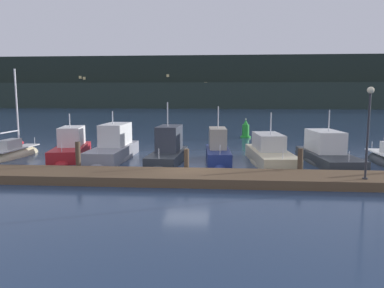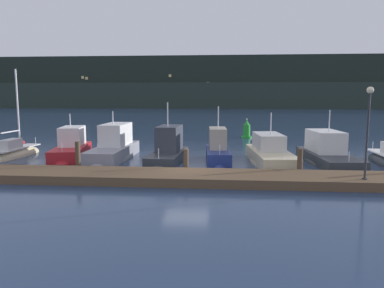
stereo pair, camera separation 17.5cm
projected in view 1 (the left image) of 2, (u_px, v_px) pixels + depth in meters
name	position (u px, v px, depth m)	size (l,w,h in m)	color
ground_plane	(187.00, 174.00, 20.82)	(400.00, 400.00, 0.00)	navy
dock	(183.00, 177.00, 19.09)	(33.77, 2.80, 0.45)	brown
mooring_pile_1	(78.00, 157.00, 21.12)	(0.28, 0.28, 1.78)	#4C3D2D
mooring_pile_2	(187.00, 162.00, 20.65)	(0.28, 0.28, 1.44)	#4C3D2D
mooring_pile_3	(300.00, 163.00, 20.15)	(0.28, 0.28, 1.54)	#4C3D2D
sailboat_berth_1	(16.00, 155.00, 26.47)	(1.59, 5.33, 6.84)	beige
motorboat_berth_2	(71.00, 152.00, 26.15)	(3.25, 6.39, 3.68)	red
motorboat_berth_3	(114.00, 153.00, 25.71)	(2.32, 7.29, 3.92)	gray
motorboat_berth_4	(168.00, 155.00, 24.74)	(2.37, 6.29, 4.54)	#2D3338
motorboat_berth_5	(218.00, 156.00, 24.45)	(1.93, 5.31, 4.32)	navy
motorboat_berth_6	(270.00, 158.00, 24.10)	(3.07, 7.45, 3.77)	beige
motorboat_berth_7	(327.00, 157.00, 24.23)	(3.23, 7.44, 3.96)	#2D3338
channel_buoy	(246.00, 130.00, 37.76)	(1.05, 1.05, 1.96)	green
dock_lamppost	(369.00, 118.00, 17.30)	(0.32, 0.32, 4.33)	#2D2D33
hillside_backdrop	(208.00, 84.00, 119.32)	(240.00, 23.00, 15.76)	#1E2823
rowboat_adrift	(15.00, 142.00, 34.43)	(3.15, 3.04, 0.56)	red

